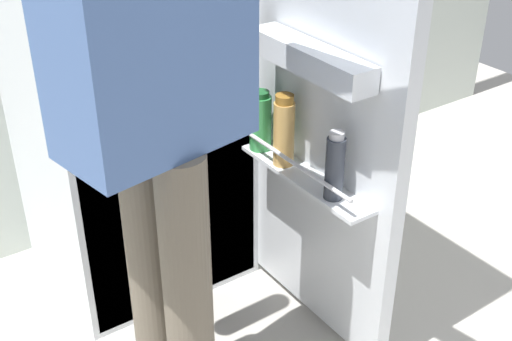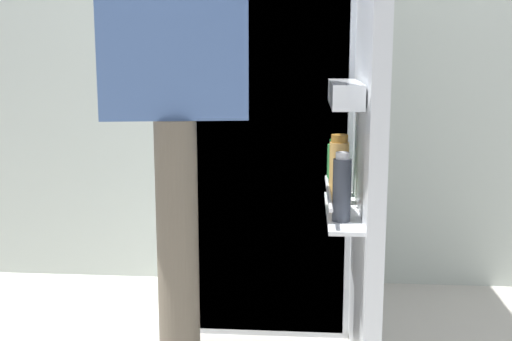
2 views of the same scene
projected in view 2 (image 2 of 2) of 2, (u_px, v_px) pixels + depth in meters
kitchen_wall at (273, 2)px, 2.80m from camera, size 4.40×0.10×2.49m
refrigerator at (274, 91)px, 2.48m from camera, size 0.68×1.20×1.76m
person at (178, 57)px, 1.85m from camera, size 0.62×0.68×1.69m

